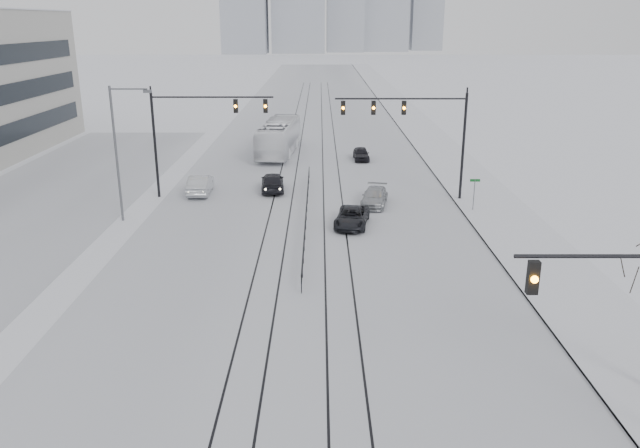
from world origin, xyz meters
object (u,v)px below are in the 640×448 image
(sedan_nb_right, at_px, (374,197))
(box_truck, at_px, (279,137))
(sedan_sb_outer, at_px, (200,185))
(sedan_sb_inner, at_px, (273,182))
(sedan_nb_front, at_px, (352,217))
(sedan_nb_far, at_px, (361,154))

(sedan_nb_right, height_order, box_truck, box_truck)
(sedan_sb_outer, height_order, box_truck, box_truck)
(sedan_sb_inner, height_order, sedan_sb_outer, sedan_sb_inner)
(sedan_sb_outer, height_order, sedan_nb_front, sedan_sb_outer)
(sedan_sb_inner, relative_size, sedan_nb_front, 1.00)
(sedan_nb_far, bearing_deg, sedan_sb_outer, -138.44)
(sedan_nb_right, distance_m, sedan_nb_far, 15.65)
(box_truck, bearing_deg, sedan_nb_right, 119.16)
(sedan_sb_inner, relative_size, box_truck, 0.36)
(sedan_nb_front, distance_m, sedan_nb_far, 20.68)
(sedan_sb_inner, bearing_deg, sedan_nb_front, 118.88)
(sedan_sb_outer, xyz_separation_m, box_truck, (5.23, 15.39, 0.97))
(sedan_nb_front, bearing_deg, sedan_nb_far, 94.19)
(sedan_sb_inner, xyz_separation_m, sedan_nb_front, (5.87, -8.97, -0.14))
(sedan_nb_right, relative_size, sedan_nb_far, 1.18)
(sedan_sb_outer, distance_m, box_truck, 16.28)
(sedan_nb_front, bearing_deg, sedan_nb_right, 78.45)
(sedan_sb_inner, relative_size, sedan_nb_far, 1.22)
(sedan_nb_front, xyz_separation_m, sedan_nb_right, (1.90, 4.94, 0.01))
(sedan_nb_right, height_order, sedan_nb_far, sedan_nb_right)
(sedan_sb_outer, relative_size, sedan_nb_front, 1.03)
(sedan_sb_outer, distance_m, sedan_nb_front, 14.06)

